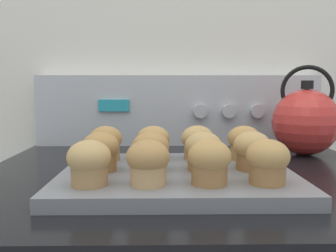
{
  "coord_description": "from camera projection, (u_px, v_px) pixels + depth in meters",
  "views": [
    {
      "loc": [
        -0.05,
        -0.34,
        1.06
      ],
      "look_at": [
        -0.03,
        0.31,
        0.99
      ],
      "focal_mm": 38.0,
      "sensor_mm": 36.0,
      "label": 1
    }
  ],
  "objects": [
    {
      "name": "muffin_r0_c2",
      "position": [
        210.0,
        162.0,
        0.52
      ],
      "size": [
        0.06,
        0.06,
        0.07
      ],
      "color": "olive",
      "rests_on": "muffin_pan"
    },
    {
      "name": "muffin_r2_c3",
      "position": [
        244.0,
        142.0,
        0.69
      ],
      "size": [
        0.06,
        0.06,
        0.07
      ],
      "color": "tan",
      "rests_on": "muffin_pan"
    },
    {
      "name": "muffin_r2_c2",
      "position": [
        197.0,
        142.0,
        0.7
      ],
      "size": [
        0.06,
        0.06,
        0.07
      ],
      "color": "tan",
      "rests_on": "muffin_pan"
    },
    {
      "name": "muffin_r0_c0",
      "position": [
        89.0,
        162.0,
        0.51
      ],
      "size": [
        0.06,
        0.06,
        0.07
      ],
      "color": "#A37A4C",
      "rests_on": "muffin_pan"
    },
    {
      "name": "muffin_r1_c3",
      "position": [
        252.0,
        150.0,
        0.61
      ],
      "size": [
        0.06,
        0.06,
        0.07
      ],
      "color": "olive",
      "rests_on": "muffin_pan"
    },
    {
      "name": "wall_back",
      "position": [
        177.0,
        37.0,
        1.02
      ],
      "size": [
        8.0,
        0.05,
        2.4
      ],
      "color": "silver",
      "rests_on": "ground_plane"
    },
    {
      "name": "tea_kettle",
      "position": [
        306.0,
        121.0,
        0.85
      ],
      "size": [
        0.19,
        0.16,
        0.21
      ],
      "color": "red",
      "rests_on": "stove_range"
    },
    {
      "name": "muffin_r2_c1",
      "position": [
        153.0,
        143.0,
        0.69
      ],
      "size": [
        0.06,
        0.06,
        0.07
      ],
      "color": "olive",
      "rests_on": "muffin_pan"
    },
    {
      "name": "muffin_r1_c1",
      "position": [
        151.0,
        151.0,
        0.6
      ],
      "size": [
        0.06,
        0.06,
        0.07
      ],
      "color": "tan",
      "rests_on": "muffin_pan"
    },
    {
      "name": "control_panel",
      "position": [
        179.0,
        110.0,
        1.0
      ],
      "size": [
        0.78,
        0.07,
        0.19
      ],
      "color": "#B7BABF",
      "rests_on": "stove_range"
    },
    {
      "name": "muffin_pan",
      "position": [
        177.0,
        176.0,
        0.61
      ],
      "size": [
        0.39,
        0.3,
        0.02
      ],
      "color": "slate",
      "rests_on": "stove_range"
    },
    {
      "name": "muffin_r1_c0",
      "position": [
        101.0,
        151.0,
        0.6
      ],
      "size": [
        0.06,
        0.06,
        0.07
      ],
      "color": "olive",
      "rests_on": "muffin_pan"
    },
    {
      "name": "muffin_r2_c0",
      "position": [
        106.0,
        143.0,
        0.69
      ],
      "size": [
        0.06,
        0.06,
        0.07
      ],
      "color": "tan",
      "rests_on": "muffin_pan"
    },
    {
      "name": "muffin_r1_c2",
      "position": [
        203.0,
        151.0,
        0.6
      ],
      "size": [
        0.06,
        0.06,
        0.07
      ],
      "color": "olive",
      "rests_on": "muffin_pan"
    },
    {
      "name": "muffin_r0_c1",
      "position": [
        148.0,
        162.0,
        0.52
      ],
      "size": [
        0.06,
        0.06,
        0.07
      ],
      "color": "tan",
      "rests_on": "muffin_pan"
    },
    {
      "name": "muffin_r0_c3",
      "position": [
        268.0,
        161.0,
        0.52
      ],
      "size": [
        0.06,
        0.06,
        0.07
      ],
      "color": "olive",
      "rests_on": "muffin_pan"
    }
  ]
}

